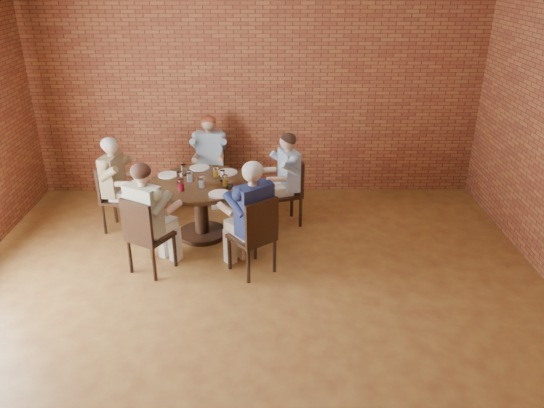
{
  "coord_description": "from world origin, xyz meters",
  "views": [
    {
      "loc": [
        0.15,
        -4.11,
        3.25
      ],
      "look_at": [
        0.2,
        1.0,
        0.9
      ],
      "focal_mm": 35.0,
      "sensor_mm": 36.0,
      "label": 1
    }
  ],
  "objects_px": {
    "diner_e": "(251,218)",
    "chair_c": "(113,195)",
    "dining_table": "(200,198)",
    "chair_b": "(211,167)",
    "diner_b": "(210,160)",
    "diner_d": "(149,218)",
    "chair_a": "(290,189)",
    "diner_c": "(118,185)",
    "chair_e": "(256,234)",
    "smartphone": "(229,187)",
    "diner_a": "(285,180)",
    "chair_d": "(145,233)"
  },
  "relations": [
    {
      "from": "diner_e",
      "to": "chair_c",
      "type": "bearing_deg",
      "value": -68.19
    },
    {
      "from": "dining_table",
      "to": "chair_b",
      "type": "relative_size",
      "value": 1.38
    },
    {
      "from": "diner_b",
      "to": "diner_d",
      "type": "relative_size",
      "value": 0.97
    },
    {
      "from": "chair_a",
      "to": "diner_c",
      "type": "distance_m",
      "value": 2.24
    },
    {
      "from": "diner_c",
      "to": "chair_e",
      "type": "bearing_deg",
      "value": -111.63
    },
    {
      "from": "chair_c",
      "to": "smartphone",
      "type": "distance_m",
      "value": 1.61
    },
    {
      "from": "diner_a",
      "to": "chair_b",
      "type": "relative_size",
      "value": 1.39
    },
    {
      "from": "diner_d",
      "to": "diner_e",
      "type": "relative_size",
      "value": 0.98
    },
    {
      "from": "chair_a",
      "to": "diner_d",
      "type": "height_order",
      "value": "diner_d"
    },
    {
      "from": "chair_d",
      "to": "chair_c",
      "type": "bearing_deg",
      "value": -30.05
    },
    {
      "from": "chair_a",
      "to": "diner_c",
      "type": "relative_size",
      "value": 0.71
    },
    {
      "from": "diner_a",
      "to": "diner_b",
      "type": "bearing_deg",
      "value": -143.99
    },
    {
      "from": "diner_c",
      "to": "chair_d",
      "type": "height_order",
      "value": "diner_c"
    },
    {
      "from": "diner_e",
      "to": "dining_table",
      "type": "bearing_deg",
      "value": -90.0
    },
    {
      "from": "diner_d",
      "to": "chair_e",
      "type": "bearing_deg",
      "value": -155.05
    },
    {
      "from": "diner_c",
      "to": "chair_d",
      "type": "relative_size",
      "value": 1.36
    },
    {
      "from": "chair_b",
      "to": "chair_e",
      "type": "bearing_deg",
      "value": -70.95
    },
    {
      "from": "chair_b",
      "to": "chair_d",
      "type": "bearing_deg",
      "value": -103.47
    },
    {
      "from": "diner_e",
      "to": "smartphone",
      "type": "bearing_deg",
      "value": -105.42
    },
    {
      "from": "diner_c",
      "to": "diner_e",
      "type": "bearing_deg",
      "value": -110.8
    },
    {
      "from": "chair_b",
      "to": "chair_e",
      "type": "relative_size",
      "value": 0.96
    },
    {
      "from": "chair_b",
      "to": "diner_b",
      "type": "bearing_deg",
      "value": -90.0
    },
    {
      "from": "dining_table",
      "to": "smartphone",
      "type": "relative_size",
      "value": 9.37
    },
    {
      "from": "dining_table",
      "to": "chair_d",
      "type": "height_order",
      "value": "chair_d"
    },
    {
      "from": "chair_a",
      "to": "chair_d",
      "type": "distance_m",
      "value": 2.09
    },
    {
      "from": "diner_a",
      "to": "diner_b",
      "type": "xyz_separation_m",
      "value": [
        -1.06,
        0.76,
        0.01
      ]
    },
    {
      "from": "dining_table",
      "to": "diner_b",
      "type": "relative_size",
      "value": 0.98
    },
    {
      "from": "chair_e",
      "to": "chair_d",
      "type": "bearing_deg",
      "value": -39.17
    },
    {
      "from": "diner_c",
      "to": "smartphone",
      "type": "relative_size",
      "value": 9.47
    },
    {
      "from": "chair_a",
      "to": "diner_e",
      "type": "bearing_deg",
      "value": -39.56
    },
    {
      "from": "chair_a",
      "to": "diner_e",
      "type": "xyz_separation_m",
      "value": [
        -0.48,
        -1.24,
        0.18
      ]
    },
    {
      "from": "diner_b",
      "to": "smartphone",
      "type": "distance_m",
      "value": 1.35
    },
    {
      "from": "chair_e",
      "to": "smartphone",
      "type": "distance_m",
      "value": 0.86
    },
    {
      "from": "diner_b",
      "to": "chair_d",
      "type": "bearing_deg",
      "value": -103.96
    },
    {
      "from": "chair_a",
      "to": "chair_b",
      "type": "height_order",
      "value": "chair_b"
    },
    {
      "from": "chair_c",
      "to": "chair_d",
      "type": "relative_size",
      "value": 0.97
    },
    {
      "from": "chair_b",
      "to": "diner_e",
      "type": "xyz_separation_m",
      "value": [
        0.65,
        -2.06,
        0.17
      ]
    },
    {
      "from": "smartphone",
      "to": "chair_d",
      "type": "bearing_deg",
      "value": -136.06
    },
    {
      "from": "chair_a",
      "to": "chair_b",
      "type": "bearing_deg",
      "value": -144.1
    },
    {
      "from": "chair_a",
      "to": "chair_e",
      "type": "xyz_separation_m",
      "value": [
        -0.43,
        -1.31,
        0.02
      ]
    },
    {
      "from": "dining_table",
      "to": "smartphone",
      "type": "bearing_deg",
      "value": -24.68
    },
    {
      "from": "diner_d",
      "to": "diner_a",
      "type": "bearing_deg",
      "value": -112.86
    },
    {
      "from": "diner_b",
      "to": "diner_e",
      "type": "relative_size",
      "value": 0.95
    },
    {
      "from": "diner_b",
      "to": "chair_c",
      "type": "bearing_deg",
      "value": -141.5
    },
    {
      "from": "diner_a",
      "to": "chair_d",
      "type": "distance_m",
      "value": 2.03
    },
    {
      "from": "diner_c",
      "to": "diner_d",
      "type": "bearing_deg",
      "value": -138.84
    },
    {
      "from": "chair_d",
      "to": "diner_c",
      "type": "bearing_deg",
      "value": -32.7
    },
    {
      "from": "dining_table",
      "to": "chair_e",
      "type": "xyz_separation_m",
      "value": [
        0.72,
        -0.93,
        -0.02
      ]
    },
    {
      "from": "chair_d",
      "to": "smartphone",
      "type": "distance_m",
      "value": 1.18
    },
    {
      "from": "diner_b",
      "to": "chair_e",
      "type": "distance_m",
      "value": 2.17
    }
  ]
}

